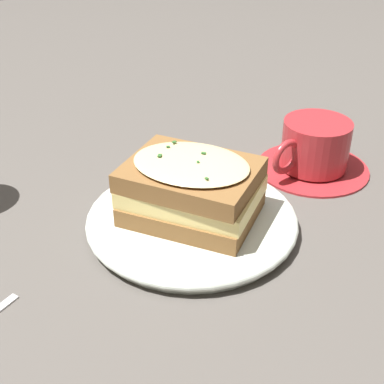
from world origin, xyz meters
The scene contains 4 objects.
ground_plane centered at (0.00, 0.00, 0.00)m, with size 2.40×2.40×0.00m, color #514C47.
dinner_plate centered at (-0.02, 0.03, 0.01)m, with size 0.24×0.24×0.02m.
sandwich centered at (-0.02, 0.03, 0.05)m, with size 0.17×0.15×0.07m.
teacup_with_saucer centered at (-0.03, -0.18, 0.03)m, with size 0.15×0.15×0.07m.
Camera 1 is at (-0.37, 0.37, 0.35)m, focal length 50.00 mm.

